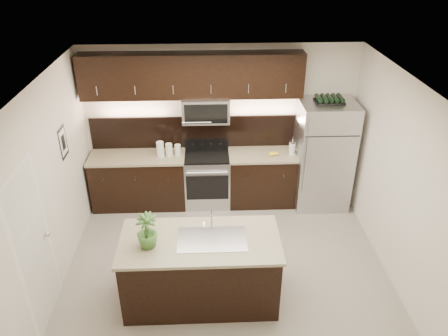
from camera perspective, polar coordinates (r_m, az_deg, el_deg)
name	(u,v)px	position (r m, az deg, el deg)	size (l,w,h in m)	color
ground	(226,266)	(6.43, 0.30, -12.62)	(4.50, 4.50, 0.00)	gray
room_walls	(218,163)	(5.42, -0.81, 0.64)	(4.52, 4.02, 2.71)	beige
counter_run	(195,179)	(7.53, -3.76, -1.43)	(3.51, 0.65, 0.94)	black
upper_fixtures	(194,82)	(6.98, -3.96, 11.11)	(3.49, 0.40, 1.66)	black
island	(201,269)	(5.67, -3.05, -13.07)	(1.96, 0.96, 0.94)	black
sink_faucet	(212,238)	(5.37, -1.56, -9.12)	(0.84, 0.50, 0.28)	silver
refrigerator	(323,155)	(7.51, 12.76, 1.73)	(0.89, 0.81, 1.85)	#B2B2B7
wine_rack	(329,99)	(7.13, 13.61, 8.73)	(0.46, 0.28, 0.11)	black
plant	(147,231)	(5.21, -10.06, -8.10)	(0.25, 0.25, 0.44)	#376127
canisters	(167,150)	(7.25, -7.47, 2.39)	(0.39, 0.16, 0.26)	silver
french_press	(292,148)	(7.34, 8.89, 2.61)	(0.11, 0.11, 0.31)	silver
bananas	(271,154)	(7.29, 6.10, 1.84)	(0.17, 0.13, 0.05)	gold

